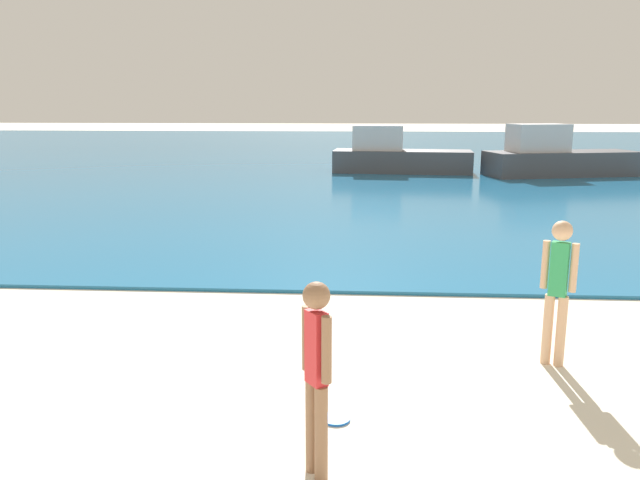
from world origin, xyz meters
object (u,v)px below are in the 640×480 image
Objects in this scene: frisbee at (336,419)px; boat_near at (556,158)px; person_standing at (316,368)px; boat_far at (397,156)px; person_distant at (558,284)px.

frisbee is 0.04× the size of boat_near.
person_standing is 0.27× the size of boat_far.
boat_near is at bearing 68.76° from frisbee.
boat_near reaches higher than boat_far.
boat_near reaches higher than frisbee.
boat_near is 1.08× the size of boat_far.
frisbee is 0.16× the size of person_distant.
person_distant is 20.86m from boat_far.
frisbee is at bearing 58.05° from person_distant.
boat_far is (1.77, 22.35, 0.75)m from frisbee.
person_standing is 3.57m from person_distant.
person_standing is at bearing 69.91° from person_distant.
person_standing is 1.32m from frisbee.
person_standing is at bearing -97.53° from frisbee.
person_distant is at bearing 31.29° from frisbee.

